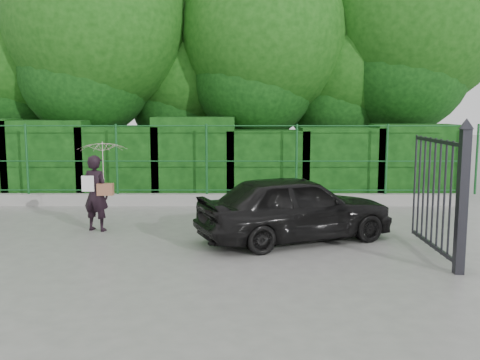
{
  "coord_description": "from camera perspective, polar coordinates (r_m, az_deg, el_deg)",
  "views": [
    {
      "loc": [
        1.3,
        -9.08,
        2.52
      ],
      "look_at": [
        1.27,
        1.3,
        1.1
      ],
      "focal_mm": 40.0,
      "sensor_mm": 36.0,
      "label": 1
    }
  ],
  "objects": [
    {
      "name": "trees",
      "position": [
        16.95,
        -0.37,
        14.89
      ],
      "size": [
        17.1,
        6.15,
        8.08
      ],
      "color": "black",
      "rests_on": "ground"
    },
    {
      "name": "gate",
      "position": [
        9.09,
        21.49,
        -1.19
      ],
      "size": [
        0.22,
        2.33,
        2.36
      ],
      "color": "#222228",
      "rests_on": "ground"
    },
    {
      "name": "ground",
      "position": [
        9.52,
        -7.73,
        -7.64
      ],
      "size": [
        80.0,
        80.0,
        0.0
      ],
      "primitive_type": "plane",
      "color": "gray"
    },
    {
      "name": "fence",
      "position": [
        13.69,
        -4.34,
        2.23
      ],
      "size": [
        14.13,
        0.06,
        1.8
      ],
      "color": "#165022",
      "rests_on": "kerb"
    },
    {
      "name": "woman",
      "position": [
        11.23,
        -14.63,
        0.9
      ],
      "size": [
        0.98,
        1.0,
        1.84
      ],
      "color": "black",
      "rests_on": "ground"
    },
    {
      "name": "kerb",
      "position": [
        13.85,
        -5.2,
        -2.1
      ],
      "size": [
        14.0,
        0.25,
        0.3
      ],
      "primitive_type": "cube",
      "color": "#9E9E99",
      "rests_on": "ground"
    },
    {
      "name": "hedge",
      "position": [
        14.73,
        -5.38,
        1.99
      ],
      "size": [
        14.2,
        1.2,
        2.25
      ],
      "color": "black",
      "rests_on": "ground"
    },
    {
      "name": "car",
      "position": [
        10.17,
        5.92,
        -2.92
      ],
      "size": [
        4.03,
        2.82,
        1.27
      ],
      "primitive_type": "imported",
      "rotation": [
        0.0,
        0.0,
        1.96
      ],
      "color": "black",
      "rests_on": "ground"
    }
  ]
}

